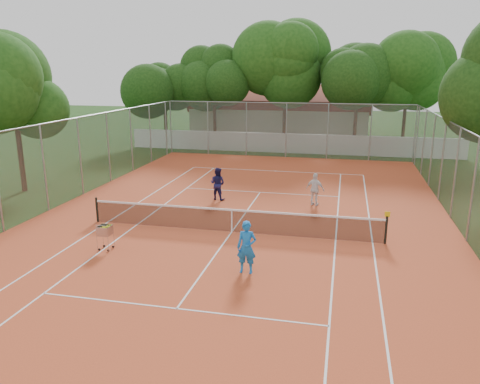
% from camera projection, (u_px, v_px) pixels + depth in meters
% --- Properties ---
extents(ground, '(120.00, 120.00, 0.00)m').
position_uv_depth(ground, '(232.00, 232.00, 18.85)').
color(ground, '#16350E').
rests_on(ground, ground).
extents(court_pad, '(18.00, 34.00, 0.02)m').
position_uv_depth(court_pad, '(232.00, 232.00, 18.85)').
color(court_pad, '#C14B25').
rests_on(court_pad, ground).
extents(court_lines, '(10.98, 23.78, 0.01)m').
position_uv_depth(court_lines, '(232.00, 232.00, 18.84)').
color(court_lines, white).
rests_on(court_lines, court_pad).
extents(tennis_net, '(11.88, 0.10, 0.98)m').
position_uv_depth(tennis_net, '(232.00, 220.00, 18.72)').
color(tennis_net, black).
rests_on(tennis_net, court_pad).
extents(perimeter_fence, '(18.00, 34.00, 4.00)m').
position_uv_depth(perimeter_fence, '(232.00, 184.00, 18.34)').
color(perimeter_fence, slate).
rests_on(perimeter_fence, ground).
extents(boundary_wall, '(26.00, 0.30, 1.50)m').
position_uv_depth(boundary_wall, '(289.00, 143.00, 36.58)').
color(boundary_wall, white).
rests_on(boundary_wall, ground).
extents(clubhouse, '(16.40, 9.00, 4.40)m').
position_uv_depth(clubhouse, '(281.00, 113.00, 46.07)').
color(clubhouse, beige).
rests_on(clubhouse, ground).
extents(tropical_trees, '(29.00, 19.00, 10.00)m').
position_uv_depth(tropical_trees, '(295.00, 86.00, 38.33)').
color(tropical_trees, black).
rests_on(tropical_trees, ground).
extents(player_near, '(0.63, 0.42, 1.72)m').
position_uv_depth(player_near, '(247.00, 247.00, 14.89)').
color(player_near, blue).
rests_on(player_near, court_pad).
extents(player_far_left, '(0.92, 0.80, 1.63)m').
position_uv_depth(player_far_left, '(218.00, 184.00, 23.34)').
color(player_far_left, '#18184A').
rests_on(player_far_left, court_pad).
extents(player_far_right, '(1.00, 0.66, 1.58)m').
position_uv_depth(player_far_right, '(315.00, 189.00, 22.32)').
color(player_far_right, silver).
rests_on(player_far_right, court_pad).
extents(ball_hopper, '(0.58, 0.58, 0.99)m').
position_uv_depth(ball_hopper, '(105.00, 237.00, 16.88)').
color(ball_hopper, '#ABABB2').
rests_on(ball_hopper, court_pad).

